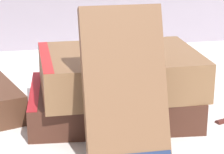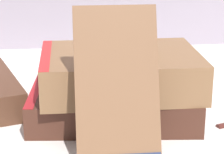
% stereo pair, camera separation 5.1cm
% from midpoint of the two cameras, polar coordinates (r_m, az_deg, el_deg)
% --- Properties ---
extents(ground_plane, '(3.00, 3.00, 0.00)m').
position_cam_midpoint_polar(ground_plane, '(0.61, 0.33, -5.15)').
color(ground_plane, silver).
extents(book_flat_bottom, '(0.22, 0.17, 0.04)m').
position_cam_midpoint_polar(book_flat_bottom, '(0.61, 2.02, -3.03)').
color(book_flat_bottom, '#422319').
rests_on(book_flat_bottom, ground_plane).
extents(book_flat_top, '(0.20, 0.14, 0.05)m').
position_cam_midpoint_polar(book_flat_top, '(0.59, 2.88, 0.77)').
color(book_flat_top, brown).
rests_on(book_flat_top, book_flat_bottom).
extents(book_leaning_front, '(0.09, 0.07, 0.16)m').
position_cam_midpoint_polar(book_leaning_front, '(0.49, 3.53, -1.66)').
color(book_leaning_front, brown).
rests_on(book_leaning_front, ground_plane).
extents(pocket_watch, '(0.06, 0.06, 0.01)m').
position_cam_midpoint_polar(pocket_watch, '(0.57, 5.11, 3.01)').
color(pocket_watch, silver).
rests_on(pocket_watch, book_flat_top).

